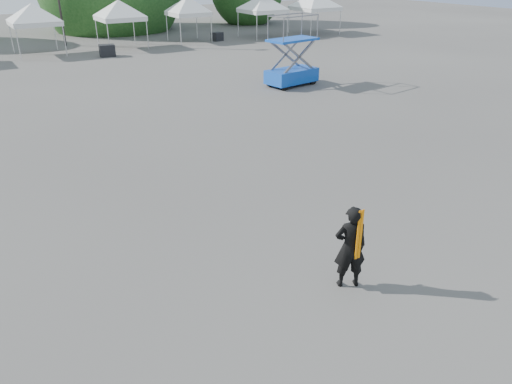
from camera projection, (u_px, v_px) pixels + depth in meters
ground at (256, 240)px, 11.60m from camera, size 120.00×120.00×0.00m
tent_e at (32, 7)px, 32.66m from camera, size 4.34×4.34×3.88m
tent_f at (119, 4)px, 35.24m from camera, size 4.27×4.27×3.88m
tent_g at (187, 0)px, 38.18m from camera, size 3.97×3.97×3.88m
man at (350, 247)px, 9.65m from camera, size 0.75×0.65×1.75m
scissor_lift at (292, 51)px, 25.06m from camera, size 2.85×1.72×3.46m
crate_mid at (107, 51)px, 33.25m from camera, size 1.10×0.92×0.77m
crate_east at (217, 37)px, 39.66m from camera, size 0.97×0.84×0.64m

